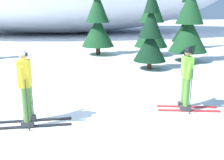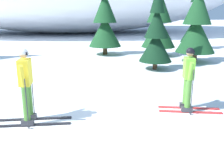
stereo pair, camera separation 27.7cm
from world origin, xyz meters
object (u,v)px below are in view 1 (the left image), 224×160
Objects in this scene: pine_tree_left at (98,19)px; pine_tree_center_left at (150,34)px; pine_tree_right at (190,20)px; pine_tree_far_right at (186,19)px; pine_tree_center_right at (152,19)px; skier_yellow_jacket at (26,86)px; skier_lime_jacket at (187,78)px.

pine_tree_left is 4.71m from pine_tree_center_left.
pine_tree_far_right is at bearing 65.38° from pine_tree_right.
pine_tree_left is 3.12m from pine_tree_center_right.
pine_tree_center_left is at bearing -150.74° from pine_tree_right.
skier_yellow_jacket is 10.62m from pine_tree_center_right.
pine_tree_left is 5.18m from pine_tree_right.
skier_yellow_jacket is at bearing -137.82° from pine_tree_right.
pine_tree_left is (-1.07, 9.27, 1.21)m from skier_lime_jacket.
skier_lime_jacket is 0.34× the size of pine_tree_left.
pine_tree_left is 1.06× the size of pine_tree_far_right.
pine_tree_center_right reaches higher than pine_tree_far_right.
pine_tree_right is 4.74m from pine_tree_far_right.
pine_tree_right is at bearing 29.26° from pine_tree_center_left.
skier_lime_jacket is 9.41m from pine_tree_left.
skier_yellow_jacket is 9.99m from pine_tree_left.
skier_lime_jacket is at bearing 2.95° from skier_yellow_jacket.
pine_tree_left is 0.99× the size of pine_tree_center_right.
pine_tree_center_left is 0.80× the size of pine_tree_far_right.
skier_yellow_jacket is 9.82m from pine_tree_right.
skier_yellow_jacket is at bearing -130.28° from pine_tree_far_right.
pine_tree_left is at bearing -167.61° from pine_tree_far_right.
pine_tree_center_left is 7.29m from pine_tree_far_right.
skier_yellow_jacket is 14.26m from pine_tree_far_right.
pine_tree_far_right is (1.97, 4.30, -0.14)m from pine_tree_right.
skier_lime_jacket is at bearing -83.41° from pine_tree_left.
pine_tree_left is at bearing 96.59° from skier_lime_jacket.
pine_tree_left is at bearing 111.79° from pine_tree_center_left.
pine_tree_right is at bearing -60.05° from pine_tree_center_right.
pine_tree_center_right is 2.49m from pine_tree_right.
skier_lime_jacket is 4.03m from skier_yellow_jacket.
skier_yellow_jacket is 0.38× the size of pine_tree_far_right.
pine_tree_center_left is 0.75× the size of pine_tree_right.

